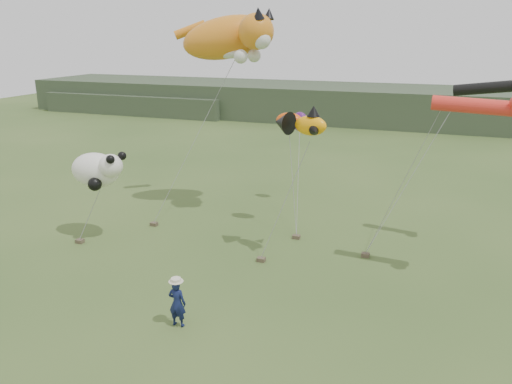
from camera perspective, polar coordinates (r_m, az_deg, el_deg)
ground at (r=20.00m, az=-3.78°, el=-12.18°), size 120.00×120.00×0.00m
headland at (r=61.90m, az=10.48°, el=9.86°), size 90.00×13.00×4.00m
festival_attendant at (r=18.17m, az=-9.00°, el=-12.44°), size 0.66×0.44×1.77m
sandbag_anchors at (r=24.80m, az=-3.21°, el=-5.78°), size 13.97×4.52×0.19m
cat_kite at (r=27.97m, az=-2.61°, el=17.28°), size 6.55×4.21×3.11m
fish_kite at (r=21.95m, az=5.06°, el=7.79°), size 2.84×1.86×1.37m
tube_kites at (r=22.74m, az=24.91°, el=9.79°), size 3.77×5.22×1.18m
panda_kite at (r=25.76m, az=-17.62°, el=2.45°), size 3.01×1.94×1.87m
misc_kites at (r=27.47m, az=4.38°, el=8.10°), size 1.66×4.71×1.69m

